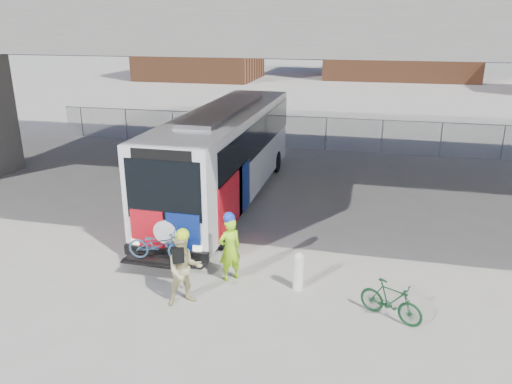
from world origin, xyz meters
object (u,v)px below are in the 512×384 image
(bollard, at_px, (298,270))
(bike_parked, at_px, (391,301))
(cyclist_tan, at_px, (184,269))
(bus, at_px, (226,148))
(cyclist_hivis, at_px, (230,247))

(bollard, height_order, bike_parked, bollard)
(bollard, relative_size, cyclist_tan, 0.52)
(bus, distance_m, cyclist_tan, 7.96)
(cyclist_tan, relative_size, bike_parked, 1.27)
(cyclist_hivis, height_order, bike_parked, cyclist_hivis)
(cyclist_tan, distance_m, bike_parked, 5.06)
(bollard, relative_size, bike_parked, 0.66)
(cyclist_hivis, relative_size, cyclist_tan, 0.97)
(bollard, bearing_deg, cyclist_hivis, 177.21)
(bike_parked, bearing_deg, cyclist_tan, 123.09)
(bus, xyz_separation_m, cyclist_tan, (1.25, -7.78, -1.14))
(bollard, height_order, cyclist_tan, cyclist_tan)
(bollard, xyz_separation_m, cyclist_hivis, (-1.91, 0.09, 0.39))
(bollard, distance_m, bike_parked, 2.52)
(bollard, relative_size, cyclist_hivis, 0.53)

